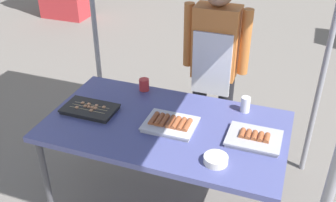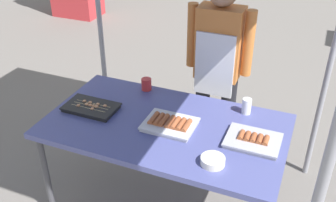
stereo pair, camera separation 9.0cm
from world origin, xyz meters
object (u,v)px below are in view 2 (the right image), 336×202
(stall_table, at_px, (165,130))
(tray_grilled_sausages, at_px, (253,140))
(tray_pork_links, at_px, (170,124))
(drink_cup_near_edge, at_px, (247,106))
(vendor_woman, at_px, (218,61))
(tray_meat_skewers, at_px, (91,107))
(drink_cup_by_wok, at_px, (146,84))
(condiment_bowl, at_px, (213,161))

(stall_table, distance_m, tray_grilled_sausages, 0.59)
(tray_pork_links, relative_size, drink_cup_near_edge, 3.02)
(stall_table, xyz_separation_m, vendor_woman, (0.15, 0.72, 0.23))
(tray_meat_skewers, xyz_separation_m, drink_cup_by_wok, (0.24, 0.41, 0.03))
(tray_grilled_sausages, bearing_deg, vendor_woman, 121.78)
(tray_grilled_sausages, distance_m, drink_cup_by_wok, 0.97)
(stall_table, relative_size, drink_cup_by_wok, 17.46)
(drink_cup_by_wok, bearing_deg, tray_pork_links, -48.35)
(drink_cup_near_edge, distance_m, drink_cup_by_wok, 0.78)
(tray_meat_skewers, bearing_deg, condiment_bowl, -14.12)
(stall_table, relative_size, vendor_woman, 1.02)
(drink_cup_by_wok, relative_size, vendor_woman, 0.06)
(drink_cup_near_edge, bearing_deg, tray_grilled_sausages, -70.31)
(drink_cup_near_edge, bearing_deg, tray_pork_links, -139.96)
(condiment_bowl, height_order, drink_cup_near_edge, drink_cup_near_edge)
(stall_table, distance_m, tray_pork_links, 0.09)
(drink_cup_near_edge, bearing_deg, vendor_woman, 130.12)
(tray_pork_links, xyz_separation_m, vendor_woman, (0.10, 0.74, 0.16))
(condiment_bowl, distance_m, drink_cup_by_wok, 0.98)
(tray_pork_links, bearing_deg, tray_meat_skewers, -178.91)
(tray_grilled_sausages, xyz_separation_m, drink_cup_by_wok, (-0.90, 0.37, 0.03))
(tray_pork_links, height_order, vendor_woman, vendor_woman)
(vendor_woman, bearing_deg, drink_cup_near_edge, 130.12)
(tray_meat_skewers, relative_size, condiment_bowl, 2.60)
(stall_table, xyz_separation_m, tray_grilled_sausages, (0.58, 0.01, 0.07))
(tray_meat_skewers, xyz_separation_m, drink_cup_near_edge, (1.02, 0.37, 0.04))
(tray_meat_skewers, distance_m, drink_cup_near_edge, 1.09)
(stall_table, height_order, condiment_bowl, condiment_bowl)
(tray_meat_skewers, xyz_separation_m, vendor_woman, (0.70, 0.75, 0.16))
(condiment_bowl, bearing_deg, tray_meat_skewers, 165.88)
(drink_cup_by_wok, height_order, vendor_woman, vendor_woman)
(tray_grilled_sausages, relative_size, vendor_woman, 0.21)
(drink_cup_by_wok, xyz_separation_m, vendor_woman, (0.46, 0.34, 0.13))
(tray_meat_skewers, bearing_deg, tray_grilled_sausages, 2.20)
(drink_cup_near_edge, relative_size, vendor_woman, 0.07)
(tray_meat_skewers, height_order, condiment_bowl, condiment_bowl)
(condiment_bowl, distance_m, vendor_woman, 1.04)
(vendor_woman, bearing_deg, condiment_bowl, 104.93)
(stall_table, distance_m, tray_meat_skewers, 0.56)
(stall_table, xyz_separation_m, condiment_bowl, (0.41, -0.27, 0.08))
(drink_cup_by_wok, bearing_deg, tray_grilled_sausages, -22.26)
(tray_pork_links, distance_m, vendor_woman, 0.76)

